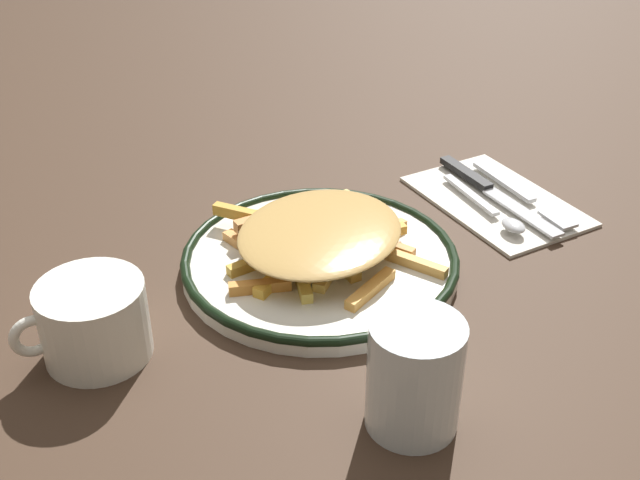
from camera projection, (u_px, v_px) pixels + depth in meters
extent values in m
plane|color=#3E2B1F|center=(320.00, 268.00, 0.82)|extent=(2.60, 2.60, 0.00)
cylinder|color=silver|center=(320.00, 262.00, 0.82)|extent=(0.29, 0.29, 0.01)
torus|color=black|center=(320.00, 256.00, 0.81)|extent=(0.29, 0.29, 0.01)
cube|color=gold|center=(253.00, 217.00, 0.84)|extent=(0.06, 0.08, 0.01)
cube|color=#CE8344|center=(275.00, 217.00, 0.84)|extent=(0.09, 0.01, 0.01)
cube|color=#EFC451|center=(336.00, 214.00, 0.86)|extent=(0.04, 0.07, 0.01)
cube|color=gold|center=(261.00, 261.00, 0.80)|extent=(0.07, 0.02, 0.01)
cube|color=#D9B256|center=(278.00, 252.00, 0.79)|extent=(0.04, 0.06, 0.01)
cube|color=#F6C559|center=(329.00, 272.00, 0.78)|extent=(0.05, 0.05, 0.01)
cube|color=gold|center=(349.00, 214.00, 0.88)|extent=(0.03, 0.07, 0.01)
cube|color=#EAC966|center=(330.00, 250.00, 0.79)|extent=(0.06, 0.05, 0.01)
cube|color=gold|center=(329.00, 215.00, 0.85)|extent=(0.07, 0.02, 0.01)
cube|color=gold|center=(282.00, 272.00, 0.78)|extent=(0.08, 0.06, 0.01)
cube|color=gold|center=(325.00, 208.00, 0.89)|extent=(0.07, 0.07, 0.01)
cube|color=orange|center=(260.00, 286.00, 0.76)|extent=(0.06, 0.03, 0.01)
cube|color=gold|center=(377.00, 233.00, 0.82)|extent=(0.07, 0.02, 0.01)
cube|color=gold|center=(317.00, 258.00, 0.78)|extent=(0.06, 0.06, 0.01)
cube|color=gold|center=(328.00, 216.00, 0.85)|extent=(0.06, 0.08, 0.01)
cube|color=#CB8744|center=(376.00, 241.00, 0.83)|extent=(0.05, 0.09, 0.01)
cube|color=#F7C963|center=(318.00, 207.00, 0.89)|extent=(0.10, 0.02, 0.01)
cube|color=gold|center=(274.00, 216.00, 0.87)|extent=(0.06, 0.04, 0.01)
cube|color=gold|center=(332.00, 256.00, 0.80)|extent=(0.01, 0.09, 0.01)
cube|color=gold|center=(288.00, 209.00, 0.86)|extent=(0.07, 0.02, 0.01)
cube|color=gold|center=(300.00, 263.00, 0.79)|extent=(0.04, 0.06, 0.01)
cube|color=#E0BE4F|center=(300.00, 275.00, 0.78)|extent=(0.04, 0.08, 0.01)
cube|color=gold|center=(415.00, 263.00, 0.79)|extent=(0.04, 0.07, 0.01)
cube|color=gold|center=(371.00, 289.00, 0.76)|extent=(0.07, 0.04, 0.01)
cube|color=#D49043|center=(374.00, 239.00, 0.83)|extent=(0.09, 0.03, 0.01)
cube|color=#D99047|center=(252.00, 250.00, 0.81)|extent=(0.03, 0.09, 0.01)
ellipsoid|color=tan|center=(322.00, 233.00, 0.80)|extent=(0.24, 0.23, 0.02)
cube|color=#2E6526|center=(333.00, 208.00, 0.83)|extent=(0.00, 0.00, 0.00)
cube|color=#27722F|center=(277.00, 216.00, 0.82)|extent=(0.00, 0.00, 0.00)
cube|color=#267120|center=(363.00, 223.00, 0.80)|extent=(0.00, 0.00, 0.00)
cube|color=#255A2B|center=(265.00, 252.00, 0.76)|extent=(0.00, 0.00, 0.00)
cube|color=#31651C|center=(372.00, 241.00, 0.77)|extent=(0.00, 0.00, 0.00)
cube|color=#336D2C|center=(280.00, 248.00, 0.76)|extent=(0.00, 0.00, 0.00)
cube|color=#207325|center=(325.00, 227.00, 0.80)|extent=(0.00, 0.00, 0.00)
cube|color=#326A23|center=(324.00, 244.00, 0.77)|extent=(0.00, 0.00, 0.00)
cube|color=silver|center=(496.00, 199.00, 0.94)|extent=(0.14, 0.21, 0.01)
cube|color=silver|center=(504.00, 181.00, 0.96)|extent=(0.02, 0.11, 0.01)
cube|color=silver|center=(558.00, 219.00, 0.89)|extent=(0.02, 0.05, 0.00)
cube|color=black|center=(466.00, 173.00, 0.98)|extent=(0.02, 0.09, 0.01)
cube|color=silver|center=(522.00, 212.00, 0.90)|extent=(0.02, 0.12, 0.00)
cube|color=silver|center=(470.00, 194.00, 0.94)|extent=(0.02, 0.10, 0.00)
ellipsoid|color=silver|center=(513.00, 226.00, 0.87)|extent=(0.02, 0.03, 0.01)
cylinder|color=silver|center=(414.00, 376.00, 0.61)|extent=(0.07, 0.07, 0.10)
cylinder|color=white|center=(94.00, 321.00, 0.69)|extent=(0.09, 0.09, 0.07)
torus|color=white|center=(33.00, 336.00, 0.66)|extent=(0.04, 0.01, 0.04)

